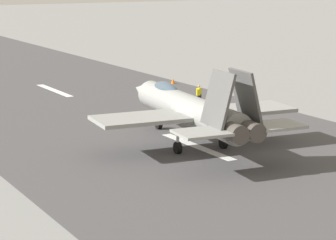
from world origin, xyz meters
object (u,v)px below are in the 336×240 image
fighter_jet (188,108)px  marker_cone_far (173,81)px  marker_cone_mid (263,105)px  crew_person (199,95)px

fighter_jet → marker_cone_far: (22.26, -12.05, -2.16)m
marker_cone_mid → marker_cone_far: (14.75, 0.00, 0.00)m
fighter_jet → marker_cone_mid: bearing=-58.1°
marker_cone_mid → marker_cone_far: 14.75m
crew_person → fighter_jet: bearing=144.4°
fighter_jet → marker_cone_mid: fighter_jet is taller
fighter_jet → crew_person: fighter_jet is taller
marker_cone_mid → marker_cone_far: same height
crew_person → marker_cone_mid: crew_person is taller
fighter_jet → marker_cone_mid: size_ratio=32.68×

